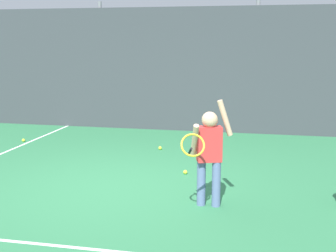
% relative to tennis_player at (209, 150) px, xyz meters
% --- Properties ---
extents(ground_plane, '(20.00, 20.00, 0.00)m').
position_rel_tennis_player_xyz_m(ground_plane, '(-1.41, 0.48, -0.73)').
color(ground_plane, '#2D7247').
extents(court_line_baseline, '(9.00, 0.05, 0.00)m').
position_rel_tennis_player_xyz_m(court_line_baseline, '(-1.41, -1.48, -0.72)').
color(court_line_baseline, white).
rests_on(court_line_baseline, ground).
extents(back_fence_windscreen, '(11.19, 0.08, 2.81)m').
position_rel_tennis_player_xyz_m(back_fence_windscreen, '(-1.41, 4.87, 0.68)').
color(back_fence_windscreen, '#383D42').
rests_on(back_fence_windscreen, ground).
extents(fence_post_1, '(0.09, 0.09, 2.96)m').
position_rel_tennis_player_xyz_m(fence_post_1, '(-3.22, 4.93, 0.76)').
color(fence_post_1, slate).
rests_on(fence_post_1, ground).
extents(fence_post_2, '(0.09, 0.09, 2.96)m').
position_rel_tennis_player_xyz_m(fence_post_2, '(0.41, 4.93, 0.76)').
color(fence_post_2, slate).
rests_on(fence_post_2, ground).
extents(tennis_player, '(0.58, 0.73, 1.35)m').
position_rel_tennis_player_xyz_m(tennis_player, '(0.00, 0.00, 0.00)').
color(tennis_player, slate).
rests_on(tennis_player, ground).
extents(tennis_ball_0, '(0.07, 0.07, 0.07)m').
position_rel_tennis_player_xyz_m(tennis_ball_0, '(-0.53, 1.33, -0.69)').
color(tennis_ball_0, '#CCE033').
rests_on(tennis_ball_0, ground).
extents(tennis_ball_1, '(0.07, 0.07, 0.07)m').
position_rel_tennis_player_xyz_m(tennis_ball_1, '(-0.19, 3.12, -0.69)').
color(tennis_ball_1, '#CCE033').
rests_on(tennis_ball_1, ground).
extents(tennis_ball_3, '(0.07, 0.07, 0.07)m').
position_rel_tennis_player_xyz_m(tennis_ball_3, '(-1.29, 2.86, -0.69)').
color(tennis_ball_3, '#CCE033').
rests_on(tennis_ball_3, ground).
extents(tennis_ball_4, '(0.07, 0.07, 0.07)m').
position_rel_tennis_player_xyz_m(tennis_ball_4, '(-4.22, 2.94, -0.69)').
color(tennis_ball_4, '#CCE033').
rests_on(tennis_ball_4, ground).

